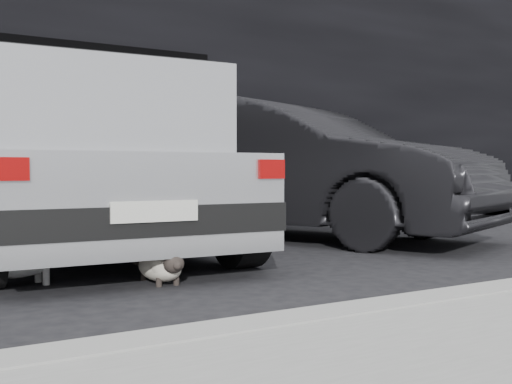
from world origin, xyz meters
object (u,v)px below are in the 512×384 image
silver_hatchback (74,158)px  cat_siamese (162,267)px  cat_white (23,257)px  second_car (287,170)px

silver_hatchback → cat_siamese: 2.04m
silver_hatchback → cat_siamese: silver_hatchback is taller
cat_siamese → cat_white: bearing=-24.9°
second_car → cat_siamese: second_car is taller
cat_siamese → second_car: bearing=-138.1°
silver_hatchback → cat_siamese: size_ratio=5.99×
second_car → cat_siamese: bearing=-162.5°
silver_hatchback → cat_white: size_ratio=5.25×
second_car → cat_white: 3.83m
silver_hatchback → second_car: 2.62m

